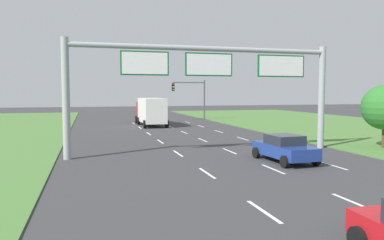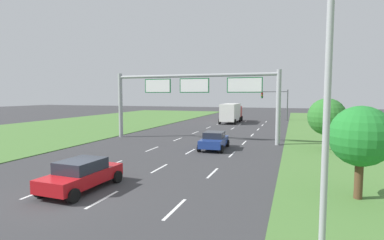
# 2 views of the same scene
# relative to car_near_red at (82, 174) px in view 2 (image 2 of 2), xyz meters

# --- Properties ---
(ground_plane) EXTENTS (200.00, 200.00, 0.00)m
(ground_plane) POSITION_rel_car_near_red_xyz_m (0.07, -0.87, -0.78)
(ground_plane) COLOR #38383A
(lane_dashes_inner_left) EXTENTS (0.14, 62.40, 0.01)m
(lane_dashes_inner_left) POSITION_rel_car_near_red_xyz_m (-1.68, 11.13, -0.77)
(lane_dashes_inner_left) COLOR white
(lane_dashes_inner_left) RESTS_ON ground_plane
(lane_dashes_inner_right) EXTENTS (0.14, 62.40, 0.01)m
(lane_dashes_inner_right) POSITION_rel_car_near_red_xyz_m (1.82, 11.13, -0.77)
(lane_dashes_inner_right) COLOR white
(lane_dashes_inner_right) RESTS_ON ground_plane
(lane_dashes_slip) EXTENTS (0.14, 62.40, 0.01)m
(lane_dashes_slip) POSITION_rel_car_near_red_xyz_m (5.32, 11.13, -0.77)
(lane_dashes_slip) COLOR white
(lane_dashes_slip) RESTS_ON ground_plane
(car_near_red) EXTENTS (2.27, 4.39, 1.50)m
(car_near_red) POSITION_rel_car_near_red_xyz_m (0.00, 0.00, 0.00)
(car_near_red) COLOR red
(car_near_red) RESTS_ON ground_plane
(car_lead_silver) EXTENTS (2.30, 4.23, 1.51)m
(car_lead_silver) POSITION_rel_car_near_red_xyz_m (3.40, 12.82, -0.01)
(car_lead_silver) COLOR navy
(car_lead_silver) RESTS_ON ground_plane
(box_truck) EXTENTS (2.76, 8.43, 3.20)m
(box_truck) POSITION_rel_car_near_red_xyz_m (-0.09, 37.64, 0.96)
(box_truck) COLOR #B21E19
(box_truck) RESTS_ON ground_plane
(sign_gantry) EXTENTS (17.24, 0.44, 7.00)m
(sign_gantry) POSITION_rel_car_near_red_xyz_m (0.28, 16.83, 4.18)
(sign_gantry) COLOR #9EA0A5
(sign_gantry) RESTS_ON ground_plane
(traffic_light_mast) EXTENTS (4.76, 0.49, 5.60)m
(traffic_light_mast) POSITION_rel_car_near_red_xyz_m (6.77, 44.66, 3.09)
(traffic_light_mast) COLOR #47494F
(traffic_light_mast) RESTS_ON ground_plane
(street_lamp) EXTENTS (2.61, 0.32, 8.50)m
(street_lamp) POSITION_rel_car_near_red_xyz_m (10.27, -3.35, 4.30)
(street_lamp) COLOR #9EA0A5
(street_lamp) RESTS_ON ground_plane
(roadside_tree_near) EXTENTS (2.67, 2.67, 4.21)m
(roadside_tree_near) POSITION_rel_car_near_red_xyz_m (12.64, 2.78, 2.07)
(roadside_tree_near) COLOR #513823
(roadside_tree_near) RESTS_ON ground_plane
(roadside_tree_mid) EXTENTS (3.09, 3.09, 4.40)m
(roadside_tree_mid) POSITION_rel_car_near_red_xyz_m (12.47, 15.38, 2.07)
(roadside_tree_mid) COLOR #513823
(roadside_tree_mid) RESTS_ON ground_plane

